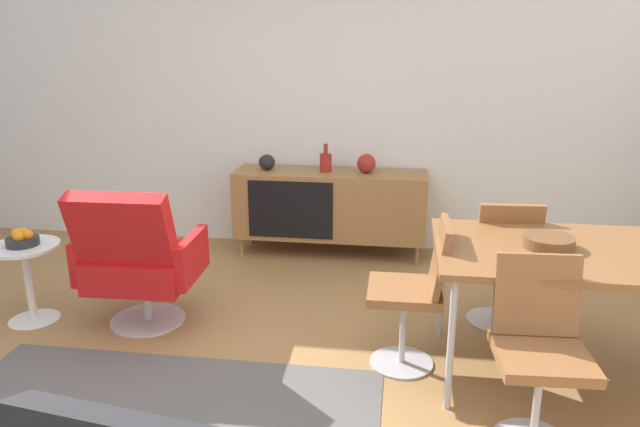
% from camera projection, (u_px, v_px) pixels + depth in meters
% --- Properties ---
extents(ground_plane, '(8.32, 8.32, 0.00)m').
position_uv_depth(ground_plane, '(233.00, 410.00, 2.94)').
color(ground_plane, '#9E7242').
extents(wall_back, '(6.80, 0.12, 2.80)m').
position_uv_depth(wall_back, '(312.00, 85.00, 5.01)').
color(wall_back, silver).
rests_on(wall_back, ground_plane).
extents(sideboard, '(1.60, 0.45, 0.72)m').
position_uv_depth(sideboard, '(330.00, 204.00, 4.97)').
color(sideboard, olive).
rests_on(sideboard, ground_plane).
extents(vase_cobalt, '(0.15, 0.15, 0.16)m').
position_uv_depth(vase_cobalt, '(366.00, 163.00, 4.83)').
color(vase_cobalt, maroon).
rests_on(vase_cobalt, sideboard).
extents(vase_sculptural_dark, '(0.14, 0.14, 0.13)m').
position_uv_depth(vase_sculptural_dark, '(267.00, 162.00, 4.94)').
color(vase_sculptural_dark, black).
rests_on(vase_sculptural_dark, sideboard).
extents(vase_ceramic_small, '(0.10, 0.10, 0.23)m').
position_uv_depth(vase_ceramic_small, '(326.00, 162.00, 4.87)').
color(vase_ceramic_small, maroon).
rests_on(vase_ceramic_small, sideboard).
extents(dining_table, '(1.60, 0.90, 0.74)m').
position_uv_depth(dining_table, '(592.00, 258.00, 3.04)').
color(dining_table, brown).
rests_on(dining_table, ground_plane).
extents(wooden_bowl_on_table, '(0.26, 0.26, 0.06)m').
position_uv_depth(wooden_bowl_on_table, '(549.00, 242.00, 3.05)').
color(wooden_bowl_on_table, brown).
rests_on(wooden_bowl_on_table, dining_table).
extents(dining_chair_near_window, '(0.43, 0.40, 0.86)m').
position_uv_depth(dining_chair_near_window, '(416.00, 288.00, 3.22)').
color(dining_chair_near_window, brown).
rests_on(dining_chair_near_window, ground_plane).
extents(dining_chair_back_left, '(0.42, 0.45, 0.86)m').
position_uv_depth(dining_chair_back_left, '(502.00, 257.00, 3.68)').
color(dining_chair_back_left, brown).
rests_on(dining_chair_back_left, ground_plane).
extents(dining_chair_front_left, '(0.42, 0.44, 0.86)m').
position_uv_depth(dining_chair_front_left, '(539.00, 346.00, 2.62)').
color(dining_chair_front_left, brown).
rests_on(dining_chair_front_left, ground_plane).
extents(lounge_chair_red, '(0.73, 0.67, 0.95)m').
position_uv_depth(lounge_chair_red, '(138.00, 258.00, 3.67)').
color(lounge_chair_red, red).
rests_on(lounge_chair_red, ground_plane).
extents(side_table_round, '(0.44, 0.44, 0.52)m').
position_uv_depth(side_table_round, '(28.00, 274.00, 3.80)').
color(side_table_round, white).
rests_on(side_table_round, ground_plane).
extents(fruit_bowl, '(0.20, 0.20, 0.11)m').
position_uv_depth(fruit_bowl, '(22.00, 239.00, 3.73)').
color(fruit_bowl, '#262628').
rests_on(fruit_bowl, side_table_round).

